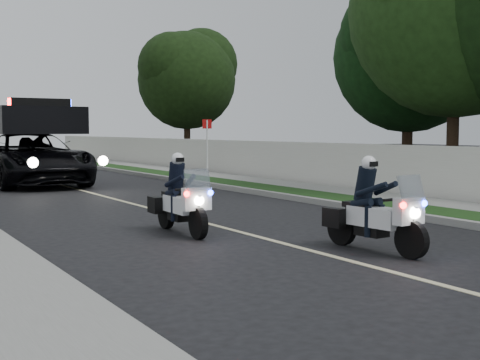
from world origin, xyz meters
name	(u,v)px	position (x,y,z in m)	size (l,w,h in m)	color
ground	(359,264)	(0.00, 0.00, 0.00)	(120.00, 120.00, 0.00)	black
curb_right	(246,190)	(4.10, 10.00, 0.07)	(0.20, 60.00, 0.15)	gray
grass_verge	(265,189)	(4.80, 10.00, 0.08)	(1.20, 60.00, 0.16)	#193814
sidewalk_right	(299,187)	(6.10, 10.00, 0.08)	(1.40, 60.00, 0.16)	gray
property_wall	(324,166)	(7.10, 10.00, 0.75)	(0.22, 60.00, 1.50)	beige
lane_marking	(118,200)	(0.00, 10.00, 0.00)	(0.12, 50.00, 0.01)	#BFB78C
police_moto_left	(181,233)	(-1.02, 3.81, 0.00)	(0.62, 1.77, 1.50)	white
police_moto_right	(373,251)	(0.83, 0.62, 0.00)	(0.63, 1.79, 1.52)	silver
police_suv	(32,185)	(-0.87, 16.23, 0.00)	(3.02, 6.52, 3.17)	black
sign_post	(207,178)	(6.00, 16.15, 0.00)	(0.38, 0.38, 2.41)	#A60B0C
tree_right_b	(451,194)	(9.30, 6.61, 0.00)	(6.33, 6.33, 10.54)	#204216
tree_right_c	(406,186)	(10.16, 9.35, 0.00)	(5.08, 5.08, 8.47)	black
tree_right_e	(187,164)	(9.88, 25.93, 0.00)	(5.41, 5.41, 9.02)	black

